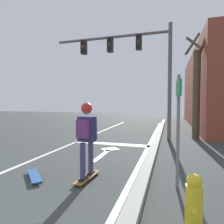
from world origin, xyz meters
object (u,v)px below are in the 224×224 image
(fire_hydrant, at_px, (194,206))
(roadside_tree, at_px, (196,91))
(spare_skateboard, at_px, (34,176))
(traffic_signal_mast, at_px, (132,57))
(skater, at_px, (86,131))
(street_sign_post, at_px, (178,114))
(skateboard, at_px, (87,177))

(fire_hydrant, height_order, roadside_tree, roadside_tree)
(spare_skateboard, xyz_separation_m, traffic_signal_mast, (1.07, 5.26, 3.63))
(skater, distance_m, fire_hydrant, 2.35)
(traffic_signal_mast, relative_size, roadside_tree, 1.13)
(street_sign_post, bearing_deg, skater, -174.06)
(skateboard, relative_size, spare_skateboard, 1.12)
(skateboard, relative_size, skater, 0.56)
(skater, xyz_separation_m, fire_hydrant, (1.93, -1.19, -0.65))
(street_sign_post, bearing_deg, spare_skateboard, -171.86)
(spare_skateboard, xyz_separation_m, fire_hydrant, (3.03, -0.96, 0.32))
(skateboard, distance_m, roadside_tree, 6.63)
(skateboard, bearing_deg, spare_skateboard, -167.43)
(skateboard, xyz_separation_m, spare_skateboard, (-1.11, -0.25, 0.00))
(fire_hydrant, bearing_deg, street_sign_post, 95.66)
(traffic_signal_mast, distance_m, fire_hydrant, 7.31)
(skateboard, xyz_separation_m, fire_hydrant, (1.93, -1.20, 0.32))
(skater, bearing_deg, roadside_tree, 64.16)
(spare_skateboard, bearing_deg, skateboard, 12.57)
(skateboard, xyz_separation_m, roadside_tree, (2.75, 5.66, 2.09))
(traffic_signal_mast, height_order, street_sign_post, traffic_signal_mast)
(skateboard, height_order, traffic_signal_mast, traffic_signal_mast)
(street_sign_post, bearing_deg, traffic_signal_mast, 110.72)
(skateboard, relative_size, roadside_tree, 0.18)
(skater, height_order, traffic_signal_mast, traffic_signal_mast)
(traffic_signal_mast, bearing_deg, skater, -89.53)
(skater, bearing_deg, fire_hydrant, -31.61)
(skater, relative_size, street_sign_post, 0.72)
(skater, relative_size, traffic_signal_mast, 0.28)
(skateboard, bearing_deg, traffic_signal_mast, 90.49)
(street_sign_post, height_order, fire_hydrant, street_sign_post)
(spare_skateboard, height_order, traffic_signal_mast, traffic_signal_mast)
(skater, distance_m, traffic_signal_mast, 5.69)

